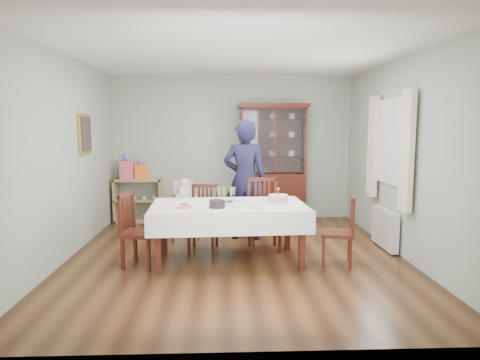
{
  "coord_description": "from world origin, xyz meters",
  "views": [
    {
      "loc": [
        -0.17,
        -5.65,
        1.75
      ],
      "look_at": [
        0.06,
        0.2,
        1.02
      ],
      "focal_mm": 32.0,
      "sensor_mm": 36.0,
      "label": 1
    }
  ],
  "objects": [
    {
      "name": "cutlery",
      "position": [
        -0.71,
        -0.26,
        0.77
      ],
      "size": [
        0.17,
        0.2,
        0.01
      ],
      "primitive_type": null,
      "rotation": [
        0.0,
        0.0,
        0.28
      ],
      "color": "silver",
      "rests_on": "dining_table"
    },
    {
      "name": "high_chair",
      "position": [
        -0.78,
        0.97,
        0.37
      ],
      "size": [
        0.52,
        0.52,
        0.96
      ],
      "rotation": [
        0.0,
        0.0,
        0.27
      ],
      "color": "black",
      "rests_on": "floor"
    },
    {
      "name": "picture_frame",
      "position": [
        -2.22,
        0.8,
        1.65
      ],
      "size": [
        0.04,
        0.48,
        0.58
      ],
      "primitive_type": "cube",
      "color": "gold",
      "rests_on": "room_shell"
    },
    {
      "name": "chair_far_left",
      "position": [
        -0.46,
        0.36,
        0.27
      ],
      "size": [
        0.47,
        0.47,
        0.92
      ],
      "rotation": [
        0.0,
        0.0,
        -0.15
      ],
      "color": "#4B1C12",
      "rests_on": "floor"
    },
    {
      "name": "room_shell",
      "position": [
        0.0,
        0.53,
        1.7
      ],
      "size": [
        5.0,
        5.0,
        5.0
      ],
      "color": "#9EAA99",
      "rests_on": "floor"
    },
    {
      "name": "chair_far_right",
      "position": [
        0.41,
        0.32,
        0.3
      ],
      "size": [
        0.49,
        0.49,
        1.02
      ],
      "rotation": [
        0.0,
        0.0,
        0.06
      ],
      "color": "#4B1C12",
      "rests_on": "floor"
    },
    {
      "name": "dining_table",
      "position": [
        -0.11,
        -0.2,
        0.38
      ],
      "size": [
        2.05,
        1.24,
        0.76
      ],
      "rotation": [
        0.0,
        0.0,
        0.05
      ],
      "color": "#4B1C12",
      "rests_on": "floor"
    },
    {
      "name": "window",
      "position": [
        2.22,
        0.3,
        1.55
      ],
      "size": [
        0.04,
        1.02,
        1.22
      ],
      "primitive_type": "cube",
      "color": "white",
      "rests_on": "room_shell"
    },
    {
      "name": "chair_end_right",
      "position": [
        1.29,
        -0.41,
        0.27
      ],
      "size": [
        0.48,
        0.48,
        0.89
      ],
      "rotation": [
        0.0,
        0.0,
        -1.81
      ],
      "color": "#4B1C12",
      "rests_on": "floor"
    },
    {
      "name": "radiator",
      "position": [
        2.16,
        0.3,
        0.3
      ],
      "size": [
        0.1,
        0.8,
        0.55
      ],
      "primitive_type": "cube",
      "color": "white",
      "rests_on": "floor"
    },
    {
      "name": "curtain_left",
      "position": [
        2.16,
        -0.32,
        1.45
      ],
      "size": [
        0.07,
        0.3,
        1.55
      ],
      "primitive_type": "cube",
      "color": "silver",
      "rests_on": "room_shell"
    },
    {
      "name": "curtain_right",
      "position": [
        2.16,
        0.92,
        1.45
      ],
      "size": [
        0.07,
        0.3,
        1.55
      ],
      "primitive_type": "cube",
      "color": "silver",
      "rests_on": "room_shell"
    },
    {
      "name": "gift_bag_pink",
      "position": [
        -1.95,
        2.26,
        1.0
      ],
      "size": [
        0.25,
        0.16,
        0.46
      ],
      "color": "#DB5077",
      "rests_on": "sideboard"
    },
    {
      "name": "gift_bag_orange",
      "position": [
        -1.68,
        2.26,
        0.97
      ],
      "size": [
        0.23,
        0.19,
        0.39
      ],
      "color": "orange",
      "rests_on": "sideboard"
    },
    {
      "name": "plate_stack_dark",
      "position": [
        -0.25,
        -0.44,
        0.81
      ],
      "size": [
        0.22,
        0.22,
        0.09
      ],
      "primitive_type": "cylinder",
      "rotation": [
        0.0,
        0.0,
        0.1
      ],
      "color": "black",
      "rests_on": "dining_table"
    },
    {
      "name": "woman",
      "position": [
        0.17,
        0.95,
        0.93
      ],
      "size": [
        0.74,
        0.54,
        1.86
      ],
      "primitive_type": "imported",
      "rotation": [
        0.0,
        0.0,
        3.0
      ],
      "color": "black",
      "rests_on": "floor"
    },
    {
      "name": "floor",
      "position": [
        0.0,
        0.0,
        0.0
      ],
      "size": [
        5.0,
        5.0,
        0.0
      ],
      "primitive_type": "plane",
      "color": "#593319",
      "rests_on": "ground"
    },
    {
      "name": "napkin_stack",
      "position": [
        -0.65,
        -0.43,
        0.77
      ],
      "size": [
        0.19,
        0.19,
        0.02
      ],
      "primitive_type": "cube",
      "rotation": [
        0.0,
        0.0,
        -0.42
      ],
      "color": "#DB5077",
      "rests_on": "dining_table"
    },
    {
      "name": "sideboard",
      "position": [
        -1.75,
        2.28,
        0.4
      ],
      "size": [
        0.9,
        0.38,
        0.8
      ],
      "color": "tan",
      "rests_on": "floor"
    },
    {
      "name": "champagne_tray",
      "position": [
        -0.14,
        -0.1,
        0.82
      ],
      "size": [
        0.35,
        0.35,
        0.21
      ],
      "color": "silver",
      "rests_on": "dining_table"
    },
    {
      "name": "cake_knife",
      "position": [
        0.15,
        -0.49,
        0.77
      ],
      "size": [
        0.29,
        0.12,
        0.01
      ],
      "primitive_type": "cube",
      "rotation": [
        0.0,
        0.0,
        -0.33
      ],
      "color": "silver",
      "rests_on": "dining_table"
    },
    {
      "name": "plate_stack_white",
      "position": [
        0.04,
        -0.52,
        0.81
      ],
      "size": [
        0.27,
        0.27,
        0.09
      ],
      "primitive_type": "cylinder",
      "rotation": [
        0.0,
        0.0,
        0.32
      ],
      "color": "white",
      "rests_on": "dining_table"
    },
    {
      "name": "china_cabinet",
      "position": [
        0.75,
        2.26,
        1.12
      ],
      "size": [
        1.3,
        0.48,
        2.18
      ],
      "color": "#4B1C12",
      "rests_on": "floor"
    },
    {
      "name": "birthday_cake",
      "position": [
        0.55,
        -0.16,
        0.81
      ],
      "size": [
        0.3,
        0.3,
        0.2
      ],
      "color": "white",
      "rests_on": "dining_table"
    },
    {
      "name": "chair_end_left",
      "position": [
        -1.22,
        -0.37,
        0.28
      ],
      "size": [
        0.51,
        0.51,
        0.93
      ],
      "rotation": [
        0.0,
        0.0,
        1.31
      ],
      "color": "#4B1C12",
      "rests_on": "floor"
    }
  ]
}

